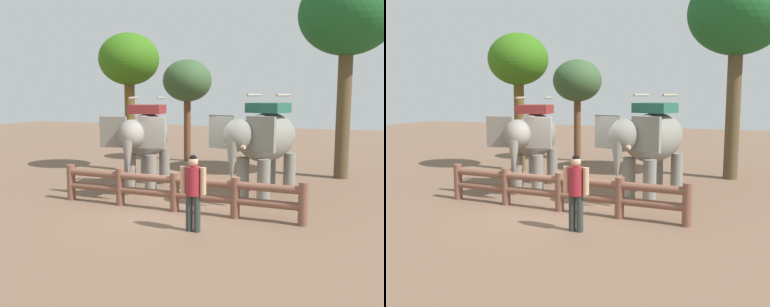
% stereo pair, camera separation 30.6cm
% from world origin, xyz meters
% --- Properties ---
extents(ground_plane, '(60.00, 60.00, 0.00)m').
position_xyz_m(ground_plane, '(0.00, 0.00, 0.00)').
color(ground_plane, brown).
extents(log_fence, '(7.00, 0.42, 1.05)m').
position_xyz_m(log_fence, '(0.00, -0.11, 0.61)').
color(log_fence, brown).
rests_on(log_fence, ground).
extents(elephant_near_left, '(2.09, 3.59, 3.03)m').
position_xyz_m(elephant_near_left, '(-1.97, 2.08, 1.70)').
color(elephant_near_left, gray).
rests_on(elephant_near_left, ground).
extents(elephant_center, '(2.45, 3.73, 3.12)m').
position_xyz_m(elephant_center, '(1.84, 2.37, 1.75)').
color(elephant_center, gray).
rests_on(elephant_center, ground).
extents(tourist_woman_in_black, '(0.63, 0.35, 1.77)m').
position_xyz_m(tourist_woman_in_black, '(1.10, -1.57, 1.02)').
color(tourist_woman_in_black, '#2E3531').
rests_on(tourist_woman_in_black, ground).
extents(tree_far_left, '(2.25, 2.25, 4.67)m').
position_xyz_m(tree_far_left, '(-3.06, 8.40, 3.64)').
color(tree_far_left, brown).
rests_on(tree_far_left, ground).
extents(tree_back_center, '(3.48, 3.48, 7.44)m').
position_xyz_m(tree_back_center, '(3.88, 6.49, 5.84)').
color(tree_back_center, brown).
rests_on(tree_back_center, ground).
extents(tree_far_right, '(2.40, 2.40, 5.50)m').
position_xyz_m(tree_far_right, '(-4.20, 5.05, 4.35)').
color(tree_far_right, brown).
rests_on(tree_far_right, ground).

